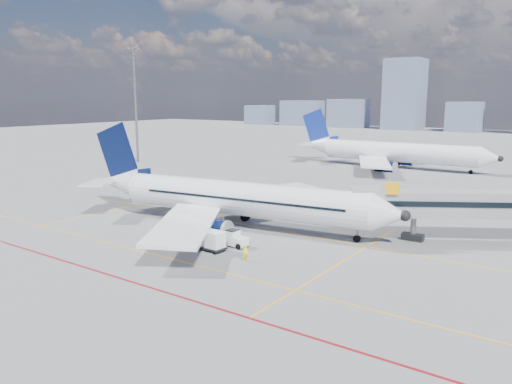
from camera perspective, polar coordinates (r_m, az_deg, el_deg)
ground at (r=51.57m, az=-5.59°, el=-5.74°), size 420.00×420.00×0.00m
apron_markings at (r=49.19m, az=-9.09°, el=-6.64°), size 90.00×35.12×0.01m
jet_bridge at (r=56.10m, az=25.29°, el=-1.44°), size 23.55×15.78×6.30m
floodlight_mast_nw at (r=116.71m, az=-13.62°, el=10.00°), size 3.20×0.61×25.45m
main_aircraft at (r=57.39m, az=-3.13°, el=-0.68°), size 39.91×34.65×11.69m
second_aircraft at (r=108.91m, az=15.07°, el=4.42°), size 42.83×37.33×12.48m
baggage_tug at (r=49.80m, az=-2.44°, el=-5.34°), size 2.48×1.59×1.67m
cargo_dolly at (r=48.81m, az=-5.46°, el=-5.38°), size 3.66×1.80×1.96m
belt_loader at (r=59.76m, az=-6.49°, el=-2.87°), size 5.61×2.06×2.25m
ramp_worker at (r=45.32m, az=-1.18°, el=-7.01°), size 0.46×0.62×1.55m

